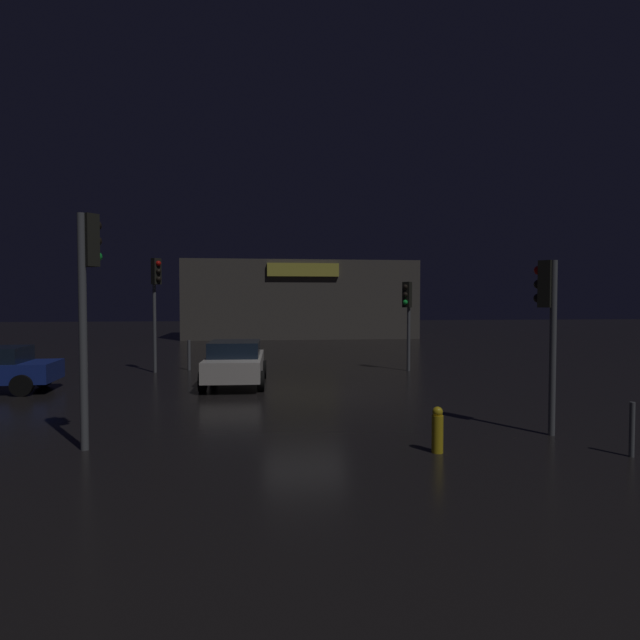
{
  "coord_description": "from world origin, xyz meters",
  "views": [
    {
      "loc": [
        -1.41,
        -15.9,
        2.9
      ],
      "look_at": [
        1.08,
        5.17,
        2.12
      ],
      "focal_mm": 29.29,
      "sensor_mm": 36.0,
      "label": 1
    }
  ],
  "objects_px": {
    "car_near": "(235,362)",
    "store_building": "(299,300)",
    "traffic_signal_opposite": "(548,310)",
    "fire_hydrant": "(437,430)",
    "traffic_signal_main": "(156,290)",
    "traffic_signal_cross_left": "(407,307)",
    "traffic_signal_cross_right": "(87,286)"
  },
  "relations": [
    {
      "from": "traffic_signal_main",
      "to": "traffic_signal_cross_right",
      "type": "xyz_separation_m",
      "value": [
        0.78,
        -10.97,
        -0.15
      ]
    },
    {
      "from": "store_building",
      "to": "traffic_signal_cross_left",
      "type": "height_order",
      "value": "store_building"
    },
    {
      "from": "store_building",
      "to": "traffic_signal_opposite",
      "type": "distance_m",
      "value": 31.51
    },
    {
      "from": "traffic_signal_cross_left",
      "to": "traffic_signal_cross_right",
      "type": "bearing_deg",
      "value": -132.44
    },
    {
      "from": "traffic_signal_cross_left",
      "to": "traffic_signal_main",
      "type": "bearing_deg",
      "value": 176.0
    },
    {
      "from": "fire_hydrant",
      "to": "traffic_signal_main",
      "type": "bearing_deg",
      "value": 121.82
    },
    {
      "from": "traffic_signal_main",
      "to": "traffic_signal_opposite",
      "type": "bearing_deg",
      "value": -46.92
    },
    {
      "from": "traffic_signal_cross_left",
      "to": "fire_hydrant",
      "type": "xyz_separation_m",
      "value": [
        -2.7,
        -11.32,
        -2.19
      ]
    },
    {
      "from": "car_near",
      "to": "traffic_signal_opposite",
      "type": "bearing_deg",
      "value": -47.24
    },
    {
      "from": "traffic_signal_main",
      "to": "traffic_signal_cross_left",
      "type": "distance_m",
      "value": 10.22
    },
    {
      "from": "store_building",
      "to": "car_near",
      "type": "xyz_separation_m",
      "value": [
        -4.1,
        -23.81,
        -2.2
      ]
    },
    {
      "from": "traffic_signal_cross_right",
      "to": "car_near",
      "type": "distance_m",
      "value": 8.31
    },
    {
      "from": "store_building",
      "to": "traffic_signal_main",
      "type": "bearing_deg",
      "value": -109.88
    },
    {
      "from": "store_building",
      "to": "traffic_signal_opposite",
      "type": "bearing_deg",
      "value": -84.73
    },
    {
      "from": "store_building",
      "to": "fire_hydrant",
      "type": "height_order",
      "value": "store_building"
    },
    {
      "from": "store_building",
      "to": "traffic_signal_main",
      "type": "xyz_separation_m",
      "value": [
        -7.38,
        -20.39,
        0.34
      ]
    },
    {
      "from": "fire_hydrant",
      "to": "traffic_signal_cross_left",
      "type": "bearing_deg",
      "value": 76.56
    },
    {
      "from": "traffic_signal_main",
      "to": "traffic_signal_cross_left",
      "type": "relative_size",
      "value": 1.25
    },
    {
      "from": "store_building",
      "to": "fire_hydrant",
      "type": "distance_m",
      "value": 32.52
    },
    {
      "from": "store_building",
      "to": "car_near",
      "type": "height_order",
      "value": "store_building"
    },
    {
      "from": "traffic_signal_opposite",
      "to": "fire_hydrant",
      "type": "xyz_separation_m",
      "value": [
        -2.81,
        -1.04,
        -2.26
      ]
    },
    {
      "from": "traffic_signal_main",
      "to": "traffic_signal_cross_right",
      "type": "distance_m",
      "value": 11.0
    },
    {
      "from": "store_building",
      "to": "fire_hydrant",
      "type": "bearing_deg",
      "value": -89.85
    },
    {
      "from": "traffic_signal_cross_right",
      "to": "fire_hydrant",
      "type": "distance_m",
      "value": 7.3
    },
    {
      "from": "traffic_signal_opposite",
      "to": "traffic_signal_cross_right",
      "type": "distance_m",
      "value": 9.5
    },
    {
      "from": "car_near",
      "to": "store_building",
      "type": "bearing_deg",
      "value": 80.24
    },
    {
      "from": "traffic_signal_main",
      "to": "traffic_signal_cross_left",
      "type": "height_order",
      "value": "traffic_signal_main"
    },
    {
      "from": "traffic_signal_main",
      "to": "fire_hydrant",
      "type": "distance_m",
      "value": 14.45
    },
    {
      "from": "fire_hydrant",
      "to": "store_building",
      "type": "bearing_deg",
      "value": 90.15
    },
    {
      "from": "traffic_signal_main",
      "to": "traffic_signal_cross_right",
      "type": "bearing_deg",
      "value": -85.92
    },
    {
      "from": "store_building",
      "to": "traffic_signal_cross_left",
      "type": "distance_m",
      "value": 21.29
    },
    {
      "from": "store_building",
      "to": "car_near",
      "type": "bearing_deg",
      "value": -99.76
    }
  ]
}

